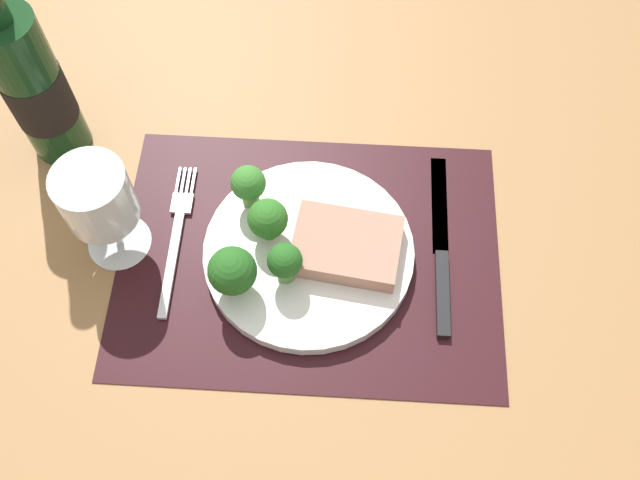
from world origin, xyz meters
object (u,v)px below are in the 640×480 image
(knife, at_px, (441,257))
(wine_bottle, at_px, (33,84))
(plate, at_px, (309,252))
(wine_glass, at_px, (98,201))
(steak, at_px, (346,248))
(fork, at_px, (176,237))

(knife, height_order, wine_bottle, wine_bottle)
(plate, relative_size, knife, 1.01)
(knife, bearing_deg, wine_bottle, 161.24)
(knife, distance_m, wine_glass, 0.37)
(knife, distance_m, wine_bottle, 0.49)
(steak, distance_m, knife, 0.11)
(steak, relative_size, wine_bottle, 0.38)
(fork, bearing_deg, wine_bottle, 142.07)
(wine_glass, bearing_deg, knife, -0.07)
(steak, bearing_deg, plate, 175.67)
(steak, xyz_separation_m, fork, (-0.19, 0.02, -0.03))
(knife, relative_size, wine_glass, 1.72)
(steak, relative_size, fork, 0.60)
(plate, distance_m, wine_glass, 0.23)
(steak, height_order, wine_glass, wine_glass)
(wine_glass, bearing_deg, steak, -1.99)
(knife, relative_size, wine_bottle, 0.76)
(fork, xyz_separation_m, knife, (0.30, -0.01, 0.00))
(knife, height_order, wine_glass, wine_glass)
(steak, bearing_deg, wine_glass, 178.01)
(steak, height_order, knife, steak)
(fork, bearing_deg, knife, -1.32)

